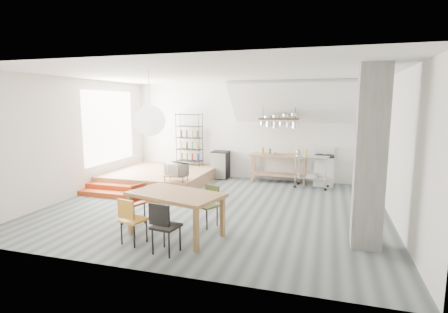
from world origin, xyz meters
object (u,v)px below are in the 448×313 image
(rolling_cart, at_px, (312,167))
(mini_fridge, at_px, (220,165))
(stove, at_px, (324,170))
(dining_table, at_px, (176,197))

(rolling_cart, bearing_deg, mini_fridge, 178.81)
(rolling_cart, distance_m, mini_fridge, 3.09)
(stove, relative_size, dining_table, 0.60)
(stove, distance_m, mini_fridge, 3.38)
(stove, bearing_deg, rolling_cart, -126.39)
(mini_fridge, bearing_deg, rolling_cart, -9.32)
(rolling_cart, relative_size, mini_fridge, 1.12)
(rolling_cart, height_order, mini_fridge, rolling_cart)
(stove, distance_m, dining_table, 5.80)
(dining_table, distance_m, mini_fridge, 5.25)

